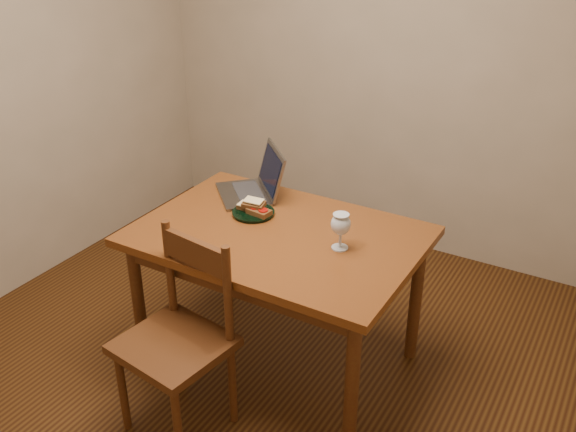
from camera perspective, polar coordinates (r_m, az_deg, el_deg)
The scene contains 10 objects.
floor at distance 3.36m, azimuth -3.50°, elevation -13.15°, with size 3.20×3.20×0.02m, color black.
back_wall at distance 4.09m, azimuth 8.94°, elevation 14.67°, with size 3.20×0.02×2.60m, color gray.
table at distance 3.01m, azimuth -0.89°, elevation -2.91°, with size 1.30×0.90×0.74m.
chair at distance 2.78m, azimuth -9.84°, elevation -10.09°, with size 0.48×0.46×0.46m.
plate at distance 3.13m, azimuth -3.10°, elevation 0.27°, with size 0.21×0.21×0.02m, color black.
sandwich_cheese at distance 3.14m, azimuth -3.54°, elevation 0.89°, with size 0.10×0.06×0.03m, color #381E0C, non-canonical shape.
sandwich_tomato at distance 3.09m, azimuth -2.59°, elevation 0.47°, with size 0.12×0.07×0.04m, color #381E0C, non-canonical shape.
sandwich_top at distance 3.11m, azimuth -3.07°, elevation 1.11°, with size 0.11×0.06×0.03m, color #381E0C, non-canonical shape.
milk_glass at distance 2.81m, azimuth 4.69°, elevation -1.36°, with size 0.09×0.09×0.17m, color white, non-canonical shape.
laptop at distance 3.31m, azimuth -2.82°, elevation 2.96°, with size 0.45×0.45×0.24m.
Camera 1 is at (1.46, -2.11, 2.16)m, focal length 40.00 mm.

